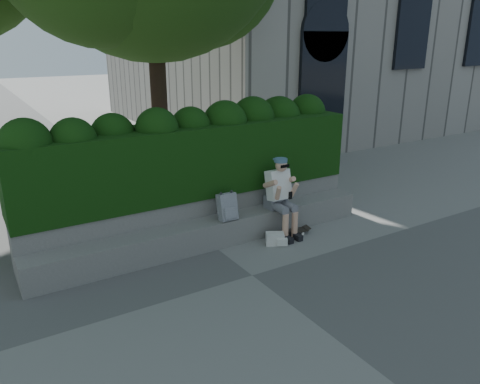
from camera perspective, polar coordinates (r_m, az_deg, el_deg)
ground at (r=7.03m, az=1.50°, el=-10.13°), size 80.00×80.00×0.00m
bench_ledge at (r=7.90m, az=-3.43°, el=-4.98°), size 6.00×0.45×0.45m
planter_wall at (r=8.24m, az=-5.02°, el=-2.90°), size 6.00×0.50×0.75m
hedge at (r=8.13m, az=-5.92°, el=4.01°), size 6.00×1.00×1.20m
person at (r=8.20m, az=4.93°, el=-0.18°), size 0.40×0.76×1.38m
skateboard at (r=8.38m, az=5.83°, el=-4.84°), size 0.77×0.34×0.08m
backpack_plaid at (r=7.76m, az=-1.57°, el=-1.81°), size 0.31×0.17×0.45m
backpack_ground at (r=8.00m, az=4.28°, el=-5.70°), size 0.37×0.34×0.20m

